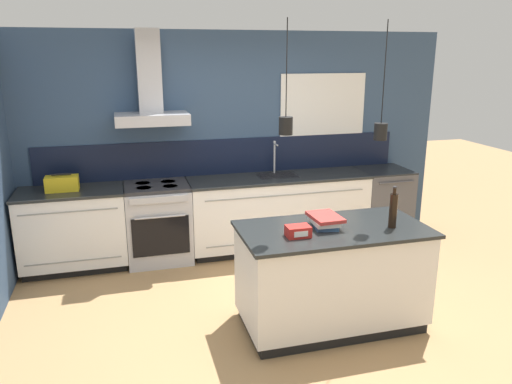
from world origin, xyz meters
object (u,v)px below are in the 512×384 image
Objects in this scene: book_stack at (325,221)px; bottle_on_island at (393,210)px; yellow_toolbox at (62,183)px; dishwasher at (381,203)px; oven_range at (158,223)px; red_supply_box at (298,231)px.

bottle_on_island is at bearing -15.75° from book_stack.
bottle_on_island reaches higher than yellow_toolbox.
book_stack reaches higher than dishwasher.
dishwasher is 2.48m from book_stack.
book_stack reaches higher than oven_range.
bottle_on_island is (-1.04, -1.99, 0.61)m from dishwasher.
book_stack is (1.27, -1.83, 0.51)m from oven_range.
red_supply_box is 0.57× the size of yellow_toolbox.
bottle_on_island is 1.07× the size of book_stack.
bottle_on_island is at bearing -35.18° from yellow_toolbox.
yellow_toolbox reaches higher than red_supply_box.
yellow_toolbox is (-2.27, 1.83, 0.02)m from book_stack.
dishwasher is 2.70× the size of book_stack.
yellow_toolbox reaches higher than book_stack.
bottle_on_island reaches higher than dishwasher.
bottle_on_island is at bearing -47.36° from oven_range.
dishwasher is at bearing 49.07° from book_stack.
bottle_on_island is 0.58m from book_stack.
yellow_toolbox is at bearing 180.00° from dishwasher.
bottle_on_island is 1.06× the size of yellow_toolbox.
yellow_toolbox is (-0.99, 0.00, 0.54)m from oven_range.
bottle_on_island is (1.83, -1.98, 0.61)m from oven_range.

